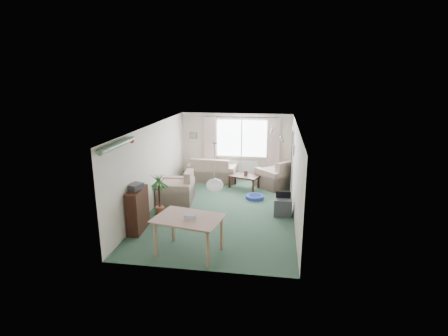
# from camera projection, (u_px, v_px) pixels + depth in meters

# --- Properties ---
(ground) EXTENTS (6.50, 6.50, 0.00)m
(ground) POSITION_uv_depth(u_px,v_px,m) (222.00, 209.00, 10.01)
(ground) COLOR #2E4D3B
(window) EXTENTS (1.80, 0.03, 1.30)m
(window) POSITION_uv_depth(u_px,v_px,m) (242.00, 138.00, 12.67)
(window) COLOR white
(curtain_rod) EXTENTS (2.60, 0.03, 0.03)m
(curtain_rod) POSITION_uv_depth(u_px,v_px,m) (242.00, 117.00, 12.40)
(curtain_rod) COLOR black
(curtain_left) EXTENTS (0.45, 0.08, 2.00)m
(curtain_left) POSITION_uv_depth(u_px,v_px,m) (210.00, 144.00, 12.81)
(curtain_left) COLOR beige
(curtain_right) EXTENTS (0.45, 0.08, 2.00)m
(curtain_right) POSITION_uv_depth(u_px,v_px,m) (273.00, 146.00, 12.47)
(curtain_right) COLOR beige
(radiator) EXTENTS (1.20, 0.10, 0.55)m
(radiator) POSITION_uv_depth(u_px,v_px,m) (241.00, 168.00, 12.92)
(radiator) COLOR white
(doorway) EXTENTS (0.03, 0.95, 2.00)m
(doorway) POSITION_uv_depth(u_px,v_px,m) (292.00, 160.00, 11.56)
(doorway) COLOR black
(pendant_lamp) EXTENTS (0.36, 0.36, 0.36)m
(pendant_lamp) POSITION_uv_depth(u_px,v_px,m) (215.00, 185.00, 7.40)
(pendant_lamp) COLOR white
(tinsel_garland) EXTENTS (1.60, 1.60, 0.12)m
(tinsel_garland) POSITION_uv_depth(u_px,v_px,m) (118.00, 145.00, 7.50)
(tinsel_garland) COLOR #196626
(bauble_cluster_a) EXTENTS (0.20, 0.20, 0.20)m
(bauble_cluster_a) POSITION_uv_depth(u_px,v_px,m) (271.00, 129.00, 10.10)
(bauble_cluster_a) COLOR silver
(bauble_cluster_b) EXTENTS (0.20, 0.20, 0.20)m
(bauble_cluster_b) POSITION_uv_depth(u_px,v_px,m) (282.00, 136.00, 8.91)
(bauble_cluster_b) COLOR silver
(wall_picture_back) EXTENTS (0.28, 0.03, 0.22)m
(wall_picture_back) POSITION_uv_depth(u_px,v_px,m) (193.00, 136.00, 12.92)
(wall_picture_back) COLOR brown
(wall_picture_right) EXTENTS (0.03, 0.24, 0.30)m
(wall_picture_right) POSITION_uv_depth(u_px,v_px,m) (294.00, 150.00, 10.46)
(wall_picture_right) COLOR brown
(sofa) EXTENTS (1.77, 1.00, 0.86)m
(sofa) POSITION_uv_depth(u_px,v_px,m) (212.00, 169.00, 12.64)
(sofa) COLOR beige
(sofa) RESTS_ON ground
(armchair_corner) EXTENTS (1.47, 1.46, 0.95)m
(armchair_corner) POSITION_uv_depth(u_px,v_px,m) (276.00, 173.00, 11.92)
(armchair_corner) COLOR tan
(armchair_corner) RESTS_ON ground
(armchair_left) EXTENTS (1.09, 1.14, 0.95)m
(armchair_left) POSITION_uv_depth(u_px,v_px,m) (176.00, 186.00, 10.54)
(armchair_left) COLOR #C0BA91
(armchair_left) RESTS_ON ground
(coffee_table) EXTENTS (1.10, 0.84, 0.44)m
(coffee_table) POSITION_uv_depth(u_px,v_px,m) (244.00, 182.00, 11.84)
(coffee_table) COLOR black
(coffee_table) RESTS_ON ground
(photo_frame) EXTENTS (0.12, 0.06, 0.16)m
(photo_frame) POSITION_uv_depth(u_px,v_px,m) (246.00, 173.00, 11.78)
(photo_frame) COLOR #503A29
(photo_frame) RESTS_ON coffee_table
(bookshelf) EXTENTS (0.33, 0.88, 1.07)m
(bookshelf) POSITION_uv_depth(u_px,v_px,m) (138.00, 210.00, 8.55)
(bookshelf) COLOR black
(bookshelf) RESTS_ON ground
(hifi_box) EXTENTS (0.38, 0.42, 0.14)m
(hifi_box) POSITION_uv_depth(u_px,v_px,m) (135.00, 187.00, 8.39)
(hifi_box) COLOR #3E3C42
(hifi_box) RESTS_ON bookshelf
(houseplant) EXTENTS (0.57, 0.57, 1.21)m
(houseplant) POSITION_uv_depth(u_px,v_px,m) (159.00, 194.00, 9.51)
(houseplant) COLOR #1B4F22
(houseplant) RESTS_ON ground
(dining_table) EXTENTS (1.44, 1.10, 0.81)m
(dining_table) POSITION_uv_depth(u_px,v_px,m) (189.00, 236.00, 7.47)
(dining_table) COLOR #AF7A5F
(dining_table) RESTS_ON ground
(gift_box) EXTENTS (0.26, 0.20, 0.12)m
(gift_box) POSITION_uv_depth(u_px,v_px,m) (190.00, 217.00, 7.29)
(gift_box) COLOR #B8B9C4
(gift_box) RESTS_ON dining_table
(tv_cube) EXTENTS (0.48, 0.53, 0.48)m
(tv_cube) POSITION_uv_depth(u_px,v_px,m) (283.00, 206.00, 9.60)
(tv_cube) COLOR #3B3C40
(tv_cube) RESTS_ON ground
(pet_bed) EXTENTS (0.71, 0.71, 0.11)m
(pet_bed) POSITION_uv_depth(u_px,v_px,m) (255.00, 197.00, 10.85)
(pet_bed) COLOR #222E9D
(pet_bed) RESTS_ON ground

